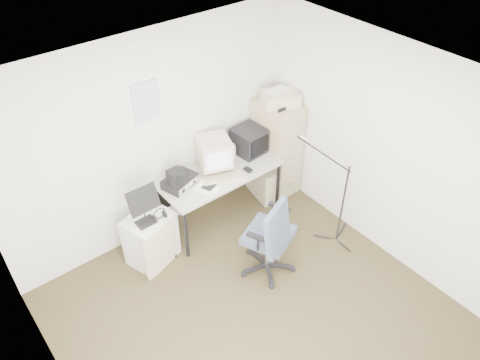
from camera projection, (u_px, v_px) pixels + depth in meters
floor at (256, 318)px, 4.83m from camera, size 3.60×3.60×0.01m
ceiling at (264, 104)px, 3.26m from camera, size 3.60×3.60×0.01m
wall_back at (153, 141)px, 5.14m from camera, size 3.60×0.02×2.50m
wall_left at (58, 349)px, 3.17m from camera, size 0.02×3.60×2.50m
wall_right at (389, 155)px, 4.93m from camera, size 0.02×3.60×2.50m
wall_calendar at (146, 101)px, 4.81m from camera, size 0.30×0.02×0.44m
filing_cabinet at (276, 147)px, 6.09m from camera, size 0.40×0.60×1.30m
printer at (281, 98)px, 5.62m from camera, size 0.51×0.44×0.16m
desk at (220, 195)px, 5.79m from camera, size 1.50×0.70×0.73m
crt_monitor at (214, 154)px, 5.49m from camera, size 0.48×0.49×0.41m
crt_tv at (249, 141)px, 5.79m from camera, size 0.38×0.40×0.32m
desk_speaker at (232, 151)px, 5.76m from camera, size 0.11×0.11×0.16m
keyboard at (223, 178)px, 5.43m from camera, size 0.52×0.34×0.03m
mouse at (248, 170)px, 5.56m from camera, size 0.07×0.11×0.03m
radio_receiver at (180, 181)px, 5.33m from camera, size 0.44×0.37×0.11m
radio_speaker at (176, 177)px, 5.17m from camera, size 0.17×0.16×0.17m
papers at (207, 188)px, 5.31m from camera, size 0.28×0.32×0.02m
pc_tower at (263, 180)px, 6.22m from camera, size 0.30×0.53×0.47m
office_chair at (269, 234)px, 5.01m from camera, size 0.83×0.83×1.09m
side_cart at (151, 239)px, 5.27m from camera, size 0.61×0.54×0.63m
music_stand at (143, 206)px, 4.86m from camera, size 0.37×0.26×0.49m
headphones at (160, 216)px, 5.03m from camera, size 0.18×0.18×0.03m
mic_stand at (345, 194)px, 5.25m from camera, size 0.03×0.03×1.44m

